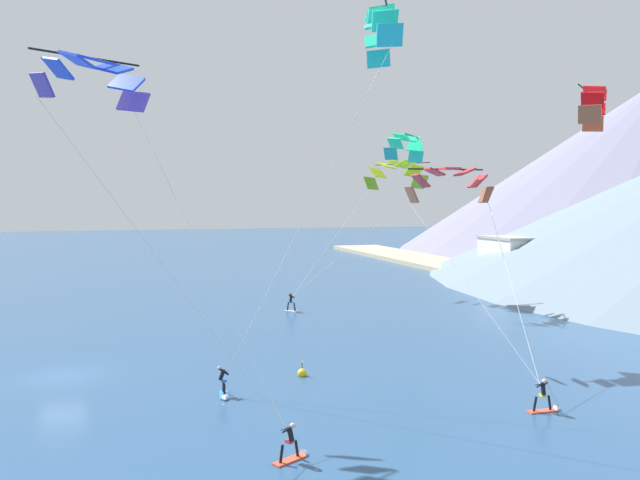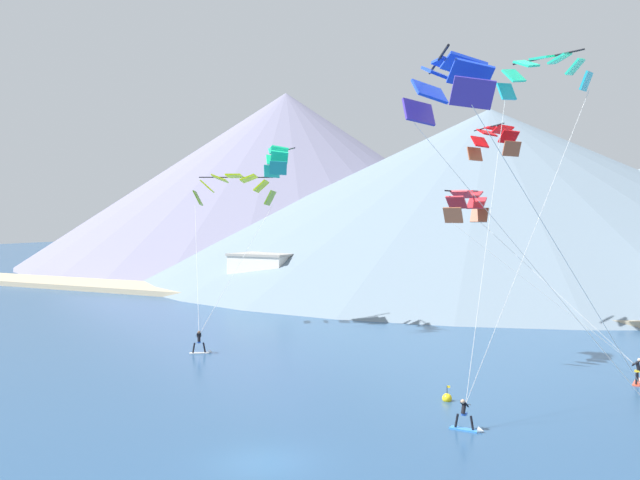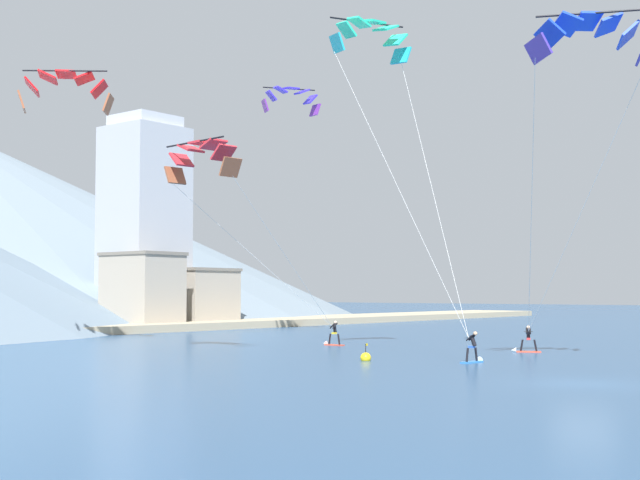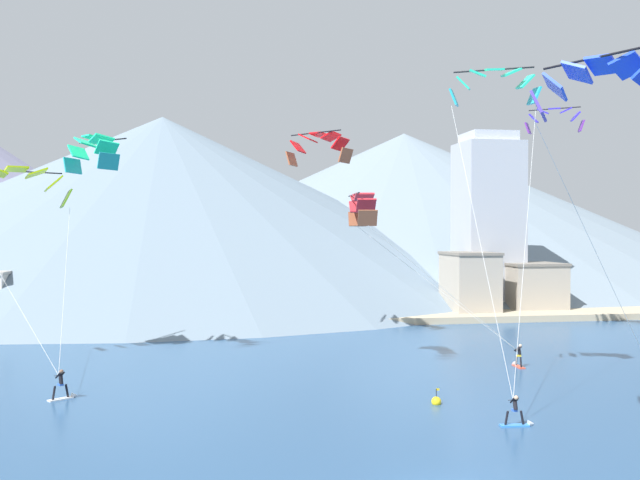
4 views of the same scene
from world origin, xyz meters
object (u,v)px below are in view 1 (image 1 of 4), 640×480
at_px(kitesurfer_far_left, 293,305).
at_px(parafoil_kite_near_lead, 450,181).
at_px(kitesurfer_mid_center, 224,388).
at_px(parafoil_kite_mid_center, 379,33).
at_px(kitesurfer_near_trail, 294,448).
at_px(parafoil_kite_distant_mid_solo, 593,103).
at_px(parafoil_kite_far_left, 395,172).
at_px(kitesurfer_near_lead, 546,402).
at_px(parafoil_kite_distant_high_outer, 406,144).
at_px(race_marker_buoy, 302,373).
at_px(parafoil_kite_near_trail, 95,77).

xyz_separation_m(kitesurfer_far_left, parafoil_kite_near_lead, (19.01, 5.69, 10.87)).
height_order(kitesurfer_mid_center, parafoil_kite_mid_center, parafoil_kite_mid_center).
relative_size(kitesurfer_near_trail, parafoil_kite_distant_mid_solo, 0.32).
relative_size(kitesurfer_far_left, parafoil_kite_far_left, 0.12).
xyz_separation_m(parafoil_kite_far_left, parafoil_kite_distant_mid_solo, (23.42, 5.12, 3.85)).
bearing_deg(kitesurfer_near_lead, parafoil_kite_distant_high_outer, 168.30).
distance_m(kitesurfer_far_left, race_marker_buoy, 21.39).
bearing_deg(kitesurfer_near_lead, parafoil_kite_distant_mid_solo, 134.18).
bearing_deg(parafoil_kite_mid_center, parafoil_kite_near_trail, -94.90).
xyz_separation_m(kitesurfer_near_lead, parafoil_kite_distant_high_outer, (-30.18, 6.25, 15.18)).
relative_size(parafoil_kite_near_lead, parafoil_kite_far_left, 0.78).
relative_size(parafoil_kite_near_lead, race_marker_buoy, 11.67).
bearing_deg(parafoil_kite_near_lead, parafoil_kite_distant_high_outer, 163.75).
xyz_separation_m(kitesurfer_near_trail, parafoil_kite_mid_center, (-6.72, 6.23, 18.21)).
bearing_deg(kitesurfer_mid_center, kitesurfer_near_lead, 65.26).
bearing_deg(parafoil_kite_near_lead, kitesurfer_far_left, -163.35).
relative_size(kitesurfer_near_trail, race_marker_buoy, 1.69).
relative_size(kitesurfer_near_lead, kitesurfer_far_left, 0.95).
bearing_deg(kitesurfer_mid_center, parafoil_kite_near_trail, -82.38).
bearing_deg(parafoil_kite_near_trail, parafoil_kite_mid_center, 85.10).
bearing_deg(parafoil_kite_distant_high_outer, kitesurfer_near_lead, -11.70).
bearing_deg(kitesurfer_near_trail, parafoil_kite_mid_center, 137.15).
xyz_separation_m(parafoil_kite_mid_center, parafoil_kite_far_left, (-31.01, 14.44, -5.36)).
bearing_deg(race_marker_buoy, parafoil_kite_mid_center, 31.78).
distance_m(kitesurfer_near_trail, parafoil_kite_distant_high_outer, 40.47).
relative_size(kitesurfer_far_left, parafoil_kite_near_trail, 0.12).
bearing_deg(parafoil_kite_distant_mid_solo, parafoil_kite_near_trail, -79.08).
bearing_deg(kitesurfer_near_trail, kitesurfer_near_lead, 98.49).
bearing_deg(kitesurfer_mid_center, parafoil_kite_distant_mid_solo, 101.63).
height_order(kitesurfer_far_left, parafoil_kite_near_lead, parafoil_kite_near_lead).
distance_m(parafoil_kite_mid_center, race_marker_buoy, 19.28).
bearing_deg(kitesurfer_mid_center, parafoil_kite_mid_center, 75.80).
bearing_deg(parafoil_kite_near_trail, parafoil_kite_far_left, 136.67).
distance_m(kitesurfer_mid_center, race_marker_buoy, 5.59).
relative_size(kitesurfer_mid_center, parafoil_kite_distant_mid_solo, 0.32).
bearing_deg(kitesurfer_far_left, kitesurfer_near_trail, -14.15).
relative_size(kitesurfer_near_trail, parafoil_kite_far_left, 0.11).
bearing_deg(parafoil_kite_distant_mid_solo, parafoil_kite_far_left, -167.67).
bearing_deg(kitesurfer_far_left, parafoil_kite_mid_center, -4.22).
relative_size(kitesurfer_near_lead, parafoil_kite_mid_center, 0.10).
bearing_deg(race_marker_buoy, kitesurfer_mid_center, -61.89).
relative_size(kitesurfer_mid_center, parafoil_kite_far_left, 0.12).
height_order(parafoil_kite_near_lead, parafoil_kite_far_left, parafoil_kite_far_left).
bearing_deg(race_marker_buoy, parafoil_kite_distant_mid_solo, 97.61).
bearing_deg(parafoil_kite_far_left, parafoil_kite_near_trail, -43.33).
relative_size(kitesurfer_far_left, parafoil_kite_mid_center, 0.10).
bearing_deg(race_marker_buoy, kitesurfer_near_lead, 45.97).
bearing_deg(kitesurfer_mid_center, kitesurfer_near_trail, 10.07).
distance_m(kitesurfer_mid_center, parafoil_kite_distant_mid_solo, 32.52).
xyz_separation_m(kitesurfer_near_lead, race_marker_buoy, (-9.36, -9.69, -0.33)).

